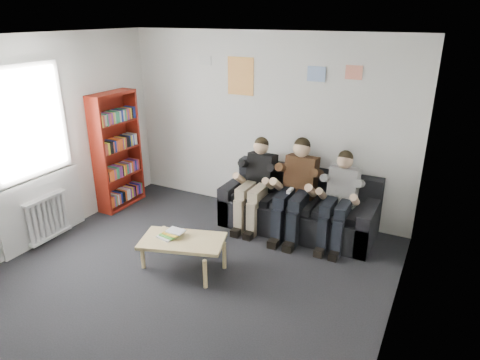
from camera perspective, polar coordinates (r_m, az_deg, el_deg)
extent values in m
plane|color=black|center=(5.03, -9.10, -14.43)|extent=(5.00, 5.00, 0.00)
plane|color=white|center=(4.10, -11.39, 17.93)|extent=(5.00, 5.00, 0.00)
plane|color=white|center=(6.45, 3.32, 7.27)|extent=(4.50, 0.00, 4.50)
plane|color=white|center=(5.97, -27.76, 3.64)|extent=(0.00, 5.00, 5.00)
plane|color=white|center=(3.60, 20.16, -5.90)|extent=(0.00, 5.00, 5.00)
cube|color=black|center=(6.19, 7.69, -4.81)|extent=(2.15, 0.88, 0.41)
cube|color=black|center=(6.32, 8.92, -0.20)|extent=(2.15, 0.20, 0.42)
cube|color=black|center=(6.51, -0.46, -2.41)|extent=(0.18, 0.88, 0.59)
cube|color=black|center=(5.95, 16.73, -5.80)|extent=(0.18, 0.88, 0.59)
cube|color=black|center=(6.02, 7.55, -2.94)|extent=(1.80, 0.61, 0.10)
cube|color=maroon|center=(6.94, -16.08, 3.74)|extent=(0.27, 0.82, 1.82)
cube|color=tan|center=(5.21, -7.67, -8.05)|extent=(0.99, 0.54, 0.04)
cylinder|color=tan|center=(5.40, -12.87, -9.72)|extent=(0.05, 0.05, 0.36)
cylinder|color=tan|center=(4.94, -4.68, -12.38)|extent=(0.05, 0.05, 0.36)
cylinder|color=tan|center=(5.69, -10.03, -7.74)|extent=(0.05, 0.05, 0.36)
cylinder|color=tan|center=(5.26, -2.11, -10.01)|extent=(0.05, 0.05, 0.36)
cube|color=white|center=(5.27, -9.78, -7.49)|extent=(0.21, 0.15, 0.02)
cube|color=green|center=(5.27, -9.38, -7.24)|extent=(0.21, 0.15, 0.02)
cube|color=gold|center=(5.27, -8.98, -6.99)|extent=(0.21, 0.15, 0.02)
cube|color=white|center=(5.28, -8.59, -6.74)|extent=(0.21, 0.15, 0.02)
cube|color=black|center=(6.21, 2.90, 1.15)|extent=(0.39, 0.29, 0.56)
sphere|color=tan|center=(6.06, 2.82, 4.45)|extent=(0.22, 0.22, 0.22)
sphere|color=black|center=(6.06, 2.88, 4.80)|extent=(0.21, 0.21, 0.21)
cube|color=gray|center=(6.03, 1.71, -1.46)|extent=(0.35, 0.45, 0.15)
cube|color=gray|center=(5.99, 0.78, -5.02)|extent=(0.33, 0.14, 0.51)
cube|color=black|center=(6.04, 0.52, -6.98)|extent=(0.33, 0.26, 0.10)
cube|color=#492A18|center=(6.01, 8.15, 0.47)|extent=(0.43, 0.31, 0.60)
sphere|color=tan|center=(5.83, 8.22, 4.17)|extent=(0.24, 0.24, 0.24)
sphere|color=black|center=(5.84, 8.29, 4.56)|extent=(0.22, 0.22, 0.22)
cube|color=black|center=(5.81, 6.98, -2.50)|extent=(0.38, 0.49, 0.16)
cube|color=black|center=(5.75, 6.00, -6.35)|extent=(0.36, 0.15, 0.51)
cube|color=black|center=(5.79, 5.69, -8.37)|extent=(0.36, 0.28, 0.11)
cube|color=silver|center=(5.65, 6.67, -1.41)|extent=(0.04, 0.15, 0.04)
cube|color=white|center=(5.86, 13.61, -0.81)|extent=(0.38, 0.28, 0.54)
sphere|color=tan|center=(5.70, 13.83, 2.52)|extent=(0.21, 0.21, 0.21)
sphere|color=black|center=(5.70, 13.90, 2.88)|extent=(0.20, 0.20, 0.20)
cube|color=black|center=(5.68, 12.73, -3.56)|extent=(0.34, 0.44, 0.14)
cube|color=black|center=(5.64, 11.90, -7.33)|extent=(0.32, 0.13, 0.51)
cube|color=black|center=(5.69, 11.58, -9.41)|extent=(0.32, 0.25, 0.10)
cylinder|color=white|center=(6.19, -26.21, -5.52)|extent=(0.06, 0.06, 0.60)
cylinder|color=white|center=(6.23, -25.64, -5.24)|extent=(0.06, 0.06, 0.60)
cylinder|color=white|center=(6.27, -25.08, -4.97)|extent=(0.06, 0.06, 0.60)
cylinder|color=white|center=(6.31, -24.52, -4.70)|extent=(0.06, 0.06, 0.60)
cylinder|color=white|center=(6.35, -23.97, -4.43)|extent=(0.06, 0.06, 0.60)
cylinder|color=white|center=(6.40, -23.43, -4.17)|extent=(0.06, 0.06, 0.60)
cylinder|color=white|center=(6.44, -22.90, -3.91)|extent=(0.06, 0.06, 0.60)
cylinder|color=white|center=(6.49, -22.37, -3.65)|extent=(0.06, 0.06, 0.60)
cube|color=white|center=(6.45, -23.87, -6.81)|extent=(0.10, 0.64, 0.04)
cube|color=white|center=(6.22, -24.63, -2.24)|extent=(0.10, 0.64, 0.04)
cube|color=white|center=(5.99, -26.61, 6.90)|extent=(0.02, 1.00, 1.30)
cube|color=silver|center=(5.87, -27.66, 13.30)|extent=(0.05, 1.12, 0.06)
cube|color=silver|center=(6.16, -25.52, 0.79)|extent=(0.05, 1.12, 0.06)
cube|color=silver|center=(6.35, -24.78, -3.61)|extent=(0.03, 1.30, 0.90)
cube|color=#F2EE55|center=(6.47, 0.08, 13.68)|extent=(0.42, 0.01, 0.55)
cube|color=#478BF1|center=(6.03, 10.15, 13.74)|extent=(0.25, 0.01, 0.20)
cube|color=#E44788|center=(5.90, 14.94, 13.70)|extent=(0.22, 0.01, 0.18)
cube|color=silver|center=(6.74, -4.64, 15.63)|extent=(0.20, 0.01, 0.14)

